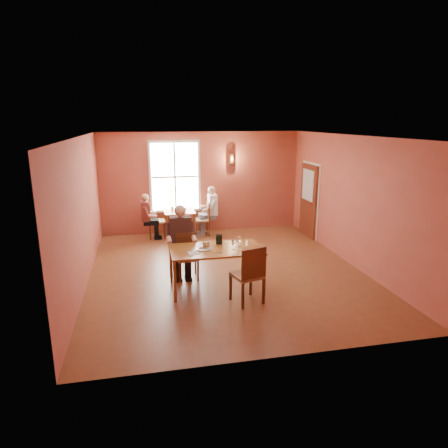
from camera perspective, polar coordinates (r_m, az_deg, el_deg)
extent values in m
cube|color=brown|center=(9.15, 0.26, -6.69)|extent=(6.00, 7.00, 0.01)
cube|color=brown|center=(12.11, -3.22, 5.95)|extent=(6.00, 0.04, 3.00)
cube|color=brown|center=(5.47, 8.01, -5.06)|extent=(6.00, 0.04, 3.00)
cube|color=brown|center=(8.62, -19.64, 1.53)|extent=(0.04, 7.00, 3.00)
cube|color=brown|center=(9.78, 17.75, 3.17)|extent=(0.04, 7.00, 3.00)
cube|color=white|center=(8.53, 0.28, 12.44)|extent=(6.00, 7.00, 0.04)
cube|color=white|center=(11.93, -7.03, 6.70)|extent=(1.36, 0.10, 1.96)
cube|color=maroon|center=(11.86, 11.93, 3.26)|extent=(0.12, 1.04, 2.10)
cylinder|color=brown|center=(12.09, 1.08, 9.30)|extent=(0.16, 0.16, 0.28)
cylinder|color=white|center=(7.89, -2.88, -3.53)|extent=(0.38, 0.38, 0.04)
cube|color=tan|center=(7.96, -2.55, -3.07)|extent=(0.13, 0.13, 0.11)
cube|color=black|center=(8.18, -0.72, -2.21)|extent=(0.14, 0.09, 0.21)
cube|color=silver|center=(7.70, -1.05, -4.11)|extent=(0.23, 0.08, 0.00)
cube|color=white|center=(7.70, -4.38, -4.15)|extent=(0.23, 0.23, 0.01)
cube|color=black|center=(7.81, 3.42, -3.80)|extent=(0.15, 0.11, 0.02)
imported|color=silver|center=(11.54, -5.72, 2.04)|extent=(0.15, 0.15, 0.10)
imported|color=silver|center=(11.77, -7.41, 2.23)|extent=(0.14, 0.14, 0.10)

